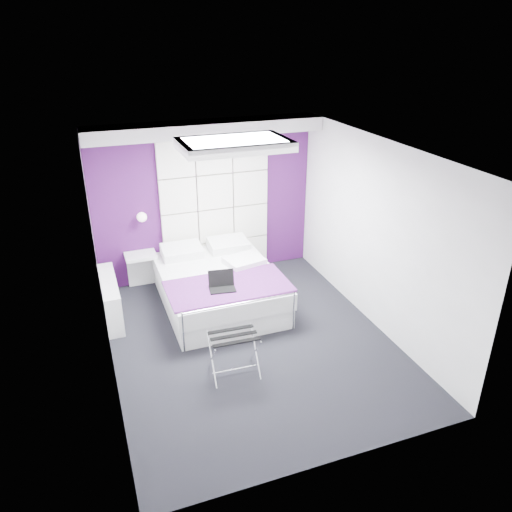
{
  "coord_description": "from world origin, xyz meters",
  "views": [
    {
      "loc": [
        -1.88,
        -5.3,
        3.89
      ],
      "look_at": [
        0.2,
        0.35,
        1.09
      ],
      "focal_mm": 35.0,
      "sensor_mm": 36.0,
      "label": 1
    }
  ],
  "objects_px": {
    "bed": "(218,286)",
    "laptop": "(221,284)",
    "radiator": "(111,299)",
    "nightstand": "(140,255)",
    "luggage_rack": "(234,355)",
    "wall_lamp": "(141,216)"
  },
  "relations": [
    {
      "from": "wall_lamp",
      "to": "luggage_rack",
      "type": "height_order",
      "value": "wall_lamp"
    },
    {
      "from": "nightstand",
      "to": "laptop",
      "type": "xyz_separation_m",
      "value": [
        0.89,
        -1.46,
        0.05
      ]
    },
    {
      "from": "radiator",
      "to": "nightstand",
      "type": "bearing_deg",
      "value": 52.25
    },
    {
      "from": "bed",
      "to": "nightstand",
      "type": "height_order",
      "value": "bed"
    },
    {
      "from": "wall_lamp",
      "to": "radiator",
      "type": "relative_size",
      "value": 0.12
    },
    {
      "from": "bed",
      "to": "laptop",
      "type": "distance_m",
      "value": 0.66
    },
    {
      "from": "wall_lamp",
      "to": "luggage_rack",
      "type": "distance_m",
      "value": 2.86
    },
    {
      "from": "bed",
      "to": "laptop",
      "type": "height_order",
      "value": "laptop"
    },
    {
      "from": "wall_lamp",
      "to": "luggage_rack",
      "type": "relative_size",
      "value": 0.26
    },
    {
      "from": "luggage_rack",
      "to": "wall_lamp",
      "type": "bearing_deg",
      "value": 106.2
    },
    {
      "from": "radiator",
      "to": "laptop",
      "type": "bearing_deg",
      "value": -27.06
    },
    {
      "from": "radiator",
      "to": "luggage_rack",
      "type": "height_order",
      "value": "radiator"
    },
    {
      "from": "wall_lamp",
      "to": "nightstand",
      "type": "distance_m",
      "value": 0.64
    },
    {
      "from": "radiator",
      "to": "nightstand",
      "type": "relative_size",
      "value": 2.49
    },
    {
      "from": "nightstand",
      "to": "laptop",
      "type": "relative_size",
      "value": 1.35
    },
    {
      "from": "radiator",
      "to": "luggage_rack",
      "type": "relative_size",
      "value": 2.12
    },
    {
      "from": "bed",
      "to": "nightstand",
      "type": "xyz_separation_m",
      "value": [
        -1.01,
        0.91,
        0.28
      ]
    },
    {
      "from": "bed",
      "to": "luggage_rack",
      "type": "xyz_separation_m",
      "value": [
        -0.3,
        -1.68,
        -0.03
      ]
    },
    {
      "from": "bed",
      "to": "laptop",
      "type": "bearing_deg",
      "value": -101.31
    },
    {
      "from": "radiator",
      "to": "bed",
      "type": "xyz_separation_m",
      "value": [
        1.56,
        -0.19,
        0.01
      ]
    },
    {
      "from": "wall_lamp",
      "to": "radiator",
      "type": "bearing_deg",
      "value": -130.1
    },
    {
      "from": "radiator",
      "to": "laptop",
      "type": "height_order",
      "value": "laptop"
    }
  ]
}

